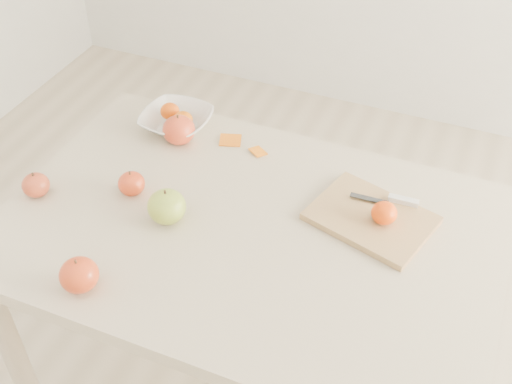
% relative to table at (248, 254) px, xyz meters
% --- Properties ---
extents(table, '(1.20, 0.80, 0.75)m').
position_rel_table_xyz_m(table, '(0.00, 0.00, 0.00)').
color(table, beige).
rests_on(table, ground).
extents(cutting_board, '(0.33, 0.27, 0.02)m').
position_rel_table_xyz_m(cutting_board, '(0.27, 0.13, 0.11)').
color(cutting_board, tan).
rests_on(cutting_board, table).
extents(board_tangerine, '(0.06, 0.06, 0.05)m').
position_rel_table_xyz_m(board_tangerine, '(0.30, 0.12, 0.14)').
color(board_tangerine, '#DC4807').
rests_on(board_tangerine, cutting_board).
extents(fruit_bowl, '(0.20, 0.20, 0.05)m').
position_rel_table_xyz_m(fruit_bowl, '(-0.35, 0.30, 0.12)').
color(fruit_bowl, white).
rests_on(fruit_bowl, table).
extents(bowl_tangerine_near, '(0.06, 0.06, 0.05)m').
position_rel_table_xyz_m(bowl_tangerine_near, '(-0.38, 0.31, 0.14)').
color(bowl_tangerine_near, '#C74407').
rests_on(bowl_tangerine_near, fruit_bowl).
extents(bowl_tangerine_far, '(0.06, 0.06, 0.05)m').
position_rel_table_xyz_m(bowl_tangerine_far, '(-0.32, 0.28, 0.14)').
color(bowl_tangerine_far, '#D26507').
rests_on(bowl_tangerine_far, fruit_bowl).
extents(orange_peel_a, '(0.07, 0.06, 0.01)m').
position_rel_table_xyz_m(orange_peel_a, '(-0.18, 0.29, 0.10)').
color(orange_peel_a, '#D4630E').
rests_on(orange_peel_a, table).
extents(orange_peel_b, '(0.06, 0.05, 0.01)m').
position_rel_table_xyz_m(orange_peel_b, '(-0.09, 0.28, 0.10)').
color(orange_peel_b, orange).
rests_on(orange_peel_b, table).
extents(paring_knife, '(0.17, 0.05, 0.01)m').
position_rel_table_xyz_m(paring_knife, '(0.32, 0.20, 0.12)').
color(paring_knife, white).
rests_on(paring_knife, cutting_board).
extents(apple_green, '(0.09, 0.09, 0.08)m').
position_rel_table_xyz_m(apple_green, '(-0.19, -0.05, 0.14)').
color(apple_green, '#75A22A').
rests_on(apple_green, table).
extents(apple_red_a, '(0.09, 0.09, 0.08)m').
position_rel_table_xyz_m(apple_red_a, '(-0.31, 0.24, 0.14)').
color(apple_red_a, '#970B0B').
rests_on(apple_red_a, table).
extents(apple_red_d, '(0.07, 0.07, 0.06)m').
position_rel_table_xyz_m(apple_red_d, '(-0.54, -0.10, 0.13)').
color(apple_red_d, maroon).
rests_on(apple_red_d, table).
extents(apple_red_c, '(0.09, 0.09, 0.08)m').
position_rel_table_xyz_m(apple_red_c, '(-0.26, -0.31, 0.14)').
color(apple_red_c, '#A3020E').
rests_on(apple_red_c, table).
extents(apple_red_b, '(0.07, 0.07, 0.06)m').
position_rel_table_xyz_m(apple_red_b, '(-0.32, -0.00, 0.13)').
color(apple_red_b, '#A6150F').
rests_on(apple_red_b, table).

